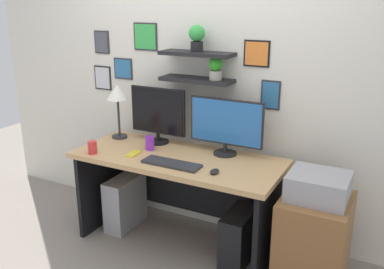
{
  "coord_description": "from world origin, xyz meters",
  "views": [
    {
      "loc": [
        1.49,
        -2.61,
        1.88
      ],
      "look_at": [
        0.1,
        0.05,
        0.93
      ],
      "focal_mm": 39.44,
      "sensor_mm": 36.0,
      "label": 1
    }
  ],
  "objects_px": {
    "monitor_left": "(158,114)",
    "keyboard": "(172,164)",
    "desk_lamp": "(118,96)",
    "monitor_right": "(226,125)",
    "drawer_cabinet": "(313,242)",
    "computer_tower_right": "(239,237)",
    "water_cup": "(150,143)",
    "desk": "(181,179)",
    "printer": "(318,186)",
    "computer_mouse": "(215,171)",
    "computer_tower_left": "(125,202)",
    "pen_cup": "(92,147)",
    "cell_phone": "(133,154)"
  },
  "relations": [
    {
      "from": "monitor_left",
      "to": "keyboard",
      "type": "xyz_separation_m",
      "value": [
        0.35,
        -0.39,
        -0.24
      ]
    },
    {
      "from": "keyboard",
      "to": "desk_lamp",
      "type": "height_order",
      "value": "desk_lamp"
    },
    {
      "from": "monitor_left",
      "to": "monitor_right",
      "type": "height_order",
      "value": "monitor_left"
    },
    {
      "from": "drawer_cabinet",
      "to": "computer_tower_right",
      "type": "distance_m",
      "value": 0.55
    },
    {
      "from": "keyboard",
      "to": "water_cup",
      "type": "relative_size",
      "value": 4.0
    },
    {
      "from": "monitor_left",
      "to": "drawer_cabinet",
      "type": "height_order",
      "value": "monitor_left"
    },
    {
      "from": "desk",
      "to": "keyboard",
      "type": "bearing_deg",
      "value": -77.5
    },
    {
      "from": "printer",
      "to": "computer_tower_right",
      "type": "relative_size",
      "value": 0.94
    },
    {
      "from": "desk",
      "to": "computer_mouse",
      "type": "distance_m",
      "value": 0.51
    },
    {
      "from": "monitor_right",
      "to": "keyboard",
      "type": "bearing_deg",
      "value": -122.91
    },
    {
      "from": "water_cup",
      "to": "computer_tower_right",
      "type": "distance_m",
      "value": 0.99
    },
    {
      "from": "computer_tower_left",
      "to": "pen_cup",
      "type": "bearing_deg",
      "value": -104.41
    },
    {
      "from": "desk_lamp",
      "to": "computer_tower_left",
      "type": "xyz_separation_m",
      "value": [
        0.13,
        -0.14,
        -0.89
      ]
    },
    {
      "from": "computer_tower_right",
      "to": "printer",
      "type": "bearing_deg",
      "value": -2.45
    },
    {
      "from": "drawer_cabinet",
      "to": "desk",
      "type": "bearing_deg",
      "value": 175.83
    },
    {
      "from": "desk_lamp",
      "to": "cell_phone",
      "type": "bearing_deg",
      "value": -39.84
    },
    {
      "from": "pen_cup",
      "to": "computer_tower_right",
      "type": "distance_m",
      "value": 1.31
    },
    {
      "from": "desk",
      "to": "keyboard",
      "type": "xyz_separation_m",
      "value": [
        0.05,
        -0.23,
        0.22
      ]
    },
    {
      "from": "monitor_left",
      "to": "desk_lamp",
      "type": "relative_size",
      "value": 1.07
    },
    {
      "from": "desk_lamp",
      "to": "printer",
      "type": "distance_m",
      "value": 1.78
    },
    {
      "from": "pen_cup",
      "to": "printer",
      "type": "xyz_separation_m",
      "value": [
        1.68,
        0.23,
        -0.07
      ]
    },
    {
      "from": "monitor_left",
      "to": "computer_mouse",
      "type": "bearing_deg",
      "value": -29.34
    },
    {
      "from": "cell_phone",
      "to": "drawer_cabinet",
      "type": "bearing_deg",
      "value": -2.16
    },
    {
      "from": "monitor_left",
      "to": "computer_mouse",
      "type": "height_order",
      "value": "monitor_left"
    },
    {
      "from": "desk_lamp",
      "to": "computer_tower_right",
      "type": "relative_size",
      "value": 1.15
    },
    {
      "from": "desk_lamp",
      "to": "computer_tower_left",
      "type": "bearing_deg",
      "value": -47.15
    },
    {
      "from": "desk_lamp",
      "to": "computer_tower_right",
      "type": "height_order",
      "value": "desk_lamp"
    },
    {
      "from": "desk_lamp",
      "to": "monitor_left",
      "type": "bearing_deg",
      "value": 7.47
    },
    {
      "from": "water_cup",
      "to": "computer_tower_left",
      "type": "xyz_separation_m",
      "value": [
        -0.28,
        0.0,
        -0.58
      ]
    },
    {
      "from": "pen_cup",
      "to": "computer_mouse",
      "type": "bearing_deg",
      "value": 4.29
    },
    {
      "from": "desk",
      "to": "monitor_right",
      "type": "distance_m",
      "value": 0.56
    },
    {
      "from": "keyboard",
      "to": "desk_lamp",
      "type": "relative_size",
      "value": 0.95
    },
    {
      "from": "cell_phone",
      "to": "desk_lamp",
      "type": "bearing_deg",
      "value": 133.96
    },
    {
      "from": "computer_tower_right",
      "to": "water_cup",
      "type": "bearing_deg",
      "value": 178.01
    },
    {
      "from": "monitor_left",
      "to": "keyboard",
      "type": "distance_m",
      "value": 0.58
    },
    {
      "from": "computer_tower_right",
      "to": "monitor_right",
      "type": "bearing_deg",
      "value": 135.36
    },
    {
      "from": "computer_mouse",
      "to": "computer_tower_right",
      "type": "relative_size",
      "value": 0.22
    },
    {
      "from": "drawer_cabinet",
      "to": "computer_tower_right",
      "type": "xyz_separation_m",
      "value": [
        -0.54,
        0.02,
        -0.12
      ]
    },
    {
      "from": "pen_cup",
      "to": "monitor_left",
      "type": "bearing_deg",
      "value": 56.36
    },
    {
      "from": "drawer_cabinet",
      "to": "monitor_left",
      "type": "bearing_deg",
      "value": 170.03
    },
    {
      "from": "desk",
      "to": "computer_mouse",
      "type": "xyz_separation_m",
      "value": [
        0.39,
        -0.23,
        0.23
      ]
    },
    {
      "from": "computer_tower_left",
      "to": "computer_tower_right",
      "type": "bearing_deg",
      "value": -1.71
    },
    {
      "from": "desk_lamp",
      "to": "pen_cup",
      "type": "height_order",
      "value": "desk_lamp"
    },
    {
      "from": "desk_lamp",
      "to": "drawer_cabinet",
      "type": "bearing_deg",
      "value": -6.33
    },
    {
      "from": "printer",
      "to": "computer_tower_right",
      "type": "xyz_separation_m",
      "value": [
        -0.54,
        0.02,
        -0.53
      ]
    },
    {
      "from": "printer",
      "to": "computer_tower_right",
      "type": "distance_m",
      "value": 0.76
    },
    {
      "from": "desk_lamp",
      "to": "cell_phone",
      "type": "relative_size",
      "value": 3.32
    },
    {
      "from": "cell_phone",
      "to": "computer_tower_left",
      "type": "bearing_deg",
      "value": 139.06
    },
    {
      "from": "computer_mouse",
      "to": "desk",
      "type": "bearing_deg",
      "value": 149.77
    },
    {
      "from": "desk_lamp",
      "to": "computer_tower_right",
      "type": "xyz_separation_m",
      "value": [
        1.19,
        -0.17,
        -0.92
      ]
    }
  ]
}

